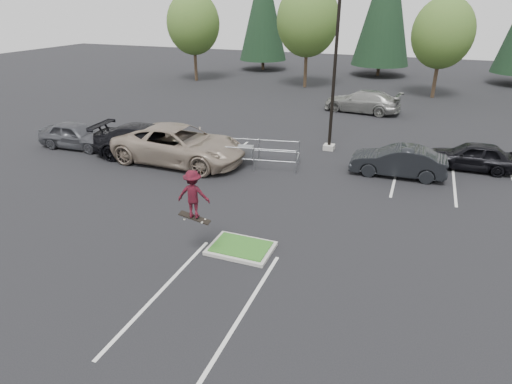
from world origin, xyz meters
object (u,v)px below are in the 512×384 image
(skateboarder, at_px, (193,194))
(car_r_charc, at_px, (398,161))
(car_far_silver, at_px, (363,101))
(decid_a, at_px, (193,25))
(conif_a, at_px, (263,8))
(car_l_tan, at_px, (180,145))
(light_pole, at_px, (335,70))
(car_l_grey, at_px, (76,135))
(decid_b, at_px, (308,22))
(decid_c, at_px, (442,35))
(conif_b, at_px, (386,1))
(car_r_black, at_px, (472,156))
(car_l_black, at_px, (149,142))
(cart_corral, at_px, (247,151))

(skateboarder, distance_m, car_r_charc, 11.84)
(car_r_charc, relative_size, car_far_silver, 0.79)
(decid_a, bearing_deg, conif_a, 68.09)
(car_l_tan, relative_size, car_far_silver, 1.23)
(conif_a, bearing_deg, light_pole, -62.62)
(skateboarder, height_order, car_l_grey, skateboarder)
(decid_b, bearing_deg, conif_a, 130.17)
(decid_b, height_order, decid_c, decid_b)
(conif_a, relative_size, car_l_tan, 1.82)
(decid_a, bearing_deg, light_pole, -44.25)
(car_l_tan, distance_m, car_far_silver, 16.73)
(decid_c, height_order, car_l_grey, decid_c)
(car_l_grey, bearing_deg, conif_a, -1.71)
(conif_a, bearing_deg, car_r_charc, -58.97)
(car_far_silver, bearing_deg, car_l_tan, -18.55)
(decid_a, relative_size, car_l_tan, 1.25)
(car_l_tan, distance_m, car_r_charc, 11.23)
(conif_b, bearing_deg, decid_b, -121.09)
(decid_b, bearing_deg, light_pole, -70.65)
(decid_a, xyz_separation_m, car_r_black, (26.01, -18.53, -4.86))
(car_l_grey, height_order, car_r_charc, car_l_grey)
(light_pole, bearing_deg, conif_a, 117.38)
(light_pole, bearing_deg, decid_b, 109.35)
(conif_a, distance_m, car_l_grey, 33.61)
(light_pole, bearing_deg, car_r_black, -3.81)
(decid_a, xyz_separation_m, car_r_charc, (22.51, -20.78, -4.83))
(car_far_silver, bearing_deg, conif_a, -132.58)
(light_pole, bearing_deg, conif_b, 91.01)
(car_l_black, bearing_deg, car_l_grey, 84.88)
(light_pole, height_order, car_far_silver, light_pole)
(cart_corral, relative_size, skateboarder, 2.56)
(light_pole, xyz_separation_m, decid_b, (-6.51, 18.53, 1.48))
(skateboarder, bearing_deg, car_r_black, -138.28)
(light_pole, xyz_separation_m, car_r_charc, (4.00, -2.75, -3.81))
(decid_b, relative_size, conif_a, 0.74)
(conif_b, bearing_deg, car_far_silver, -87.16)
(decid_b, distance_m, decid_c, 12.05)
(conif_a, xyz_separation_m, car_l_tan, (7.50, -33.00, -6.11))
(skateboarder, relative_size, car_far_silver, 0.31)
(cart_corral, distance_m, car_l_grey, 10.55)
(car_r_charc, bearing_deg, decid_a, -135.21)
(conif_b, bearing_deg, light_pole, -88.99)
(conif_a, height_order, skateboarder, conif_a)
(light_pole, xyz_separation_m, cart_corral, (-3.49, -4.09, -3.78))
(cart_corral, distance_m, car_r_charc, 7.61)
(decid_b, relative_size, decid_c, 1.15)
(decid_a, bearing_deg, cart_corral, -55.83)
(conif_a, bearing_deg, car_l_tan, -77.20)
(light_pole, xyz_separation_m, skateboarder, (-1.70, -13.00, -2.19))
(decid_b, distance_m, car_l_tan, 24.07)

